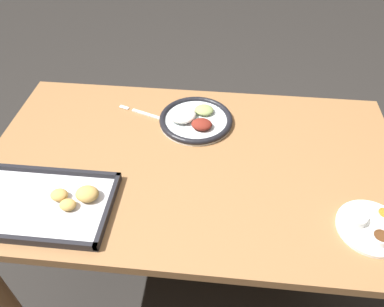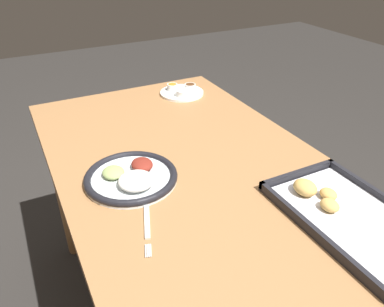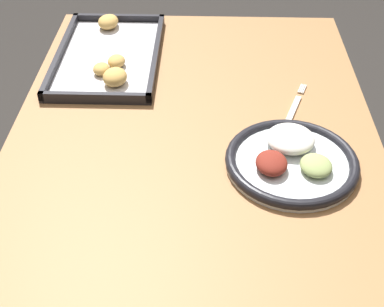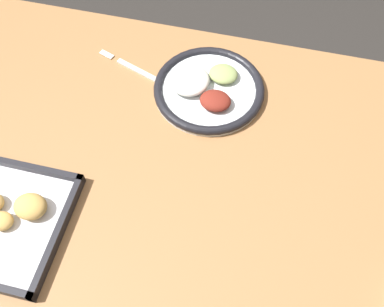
{
  "view_description": "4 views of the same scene",
  "coord_description": "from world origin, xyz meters",
  "views": [
    {
      "loc": [
        -0.08,
        0.79,
        1.52
      ],
      "look_at": [
        0.0,
        0.0,
        0.75
      ],
      "focal_mm": 35.0,
      "sensor_mm": 36.0,
      "label": 1
    },
    {
      "loc": [
        0.81,
        -0.41,
        1.3
      ],
      "look_at": [
        0.0,
        0.0,
        0.75
      ],
      "focal_mm": 35.0,
      "sensor_mm": 36.0,
      "label": 2
    },
    {
      "loc": [
        -0.74,
        -0.02,
        1.38
      ],
      "look_at": [
        0.0,
        0.0,
        0.75
      ],
      "focal_mm": 50.0,
      "sensor_mm": 36.0,
      "label": 3
    },
    {
      "loc": [
        -0.11,
        0.45,
        1.51
      ],
      "look_at": [
        0.0,
        0.0,
        0.75
      ],
      "focal_mm": 42.0,
      "sensor_mm": 36.0,
      "label": 4
    }
  ],
  "objects": [
    {
      "name": "ground_plane",
      "position": [
        0.0,
        0.0,
        0.0
      ],
      "size": [
        8.0,
        8.0,
        0.0
      ],
      "primitive_type": "plane",
      "color": "#282623"
    },
    {
      "name": "dinner_plate",
      "position": [
        0.01,
        -0.18,
        0.74
      ],
      "size": [
        0.25,
        0.25,
        0.04
      ],
      "color": "silver",
      "rests_on": "dining_table"
    },
    {
      "name": "saucer_plate",
      "position": [
        -0.47,
        0.2,
        0.74
      ],
      "size": [
        0.17,
        0.17,
        0.04
      ],
      "color": "white",
      "rests_on": "dining_table"
    },
    {
      "name": "baking_tray",
      "position": [
        0.39,
        0.21,
        0.74
      ],
      "size": [
        0.39,
        0.24,
        0.04
      ],
      "color": "black",
      "rests_on": "dining_table"
    },
    {
      "name": "fork",
      "position": [
        0.17,
        -0.2,
        0.73
      ],
      "size": [
        0.21,
        0.09,
        0.0
      ],
      "rotation": [
        0.0,
        0.0,
        -0.35
      ],
      "color": "silver",
      "rests_on": "dining_table"
    },
    {
      "name": "dining_table",
      "position": [
        0.0,
        0.0,
        0.61
      ],
      "size": [
        1.26,
        0.74,
        0.72
      ],
      "color": "olive",
      "rests_on": "ground_plane"
    }
  ]
}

